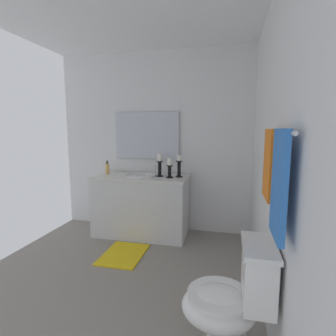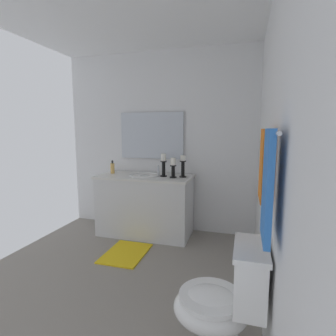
% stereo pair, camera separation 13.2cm
% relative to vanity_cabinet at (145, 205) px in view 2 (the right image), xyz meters
% --- Properties ---
extents(floor, '(3.12, 2.69, 0.02)m').
position_rel_vanity_cabinet_xyz_m(floor, '(1.23, 0.10, -0.41)').
color(floor, gray).
rests_on(floor, ground).
extents(wall_back, '(3.12, 0.04, 2.45)m').
position_rel_vanity_cabinet_xyz_m(wall_back, '(1.23, 1.44, 0.82)').
color(wall_back, white).
rests_on(wall_back, ground).
extents(wall_left, '(0.04, 2.69, 2.45)m').
position_rel_vanity_cabinet_xyz_m(wall_left, '(-0.33, 0.10, 0.82)').
color(wall_left, white).
rests_on(wall_left, ground).
extents(vanity_cabinet, '(0.58, 1.25, 0.80)m').
position_rel_vanity_cabinet_xyz_m(vanity_cabinet, '(0.00, 0.00, 0.00)').
color(vanity_cabinet, silver).
rests_on(vanity_cabinet, ground).
extents(sink_basin, '(0.40, 0.40, 0.24)m').
position_rel_vanity_cabinet_xyz_m(sink_basin, '(-0.00, 0.00, 0.36)').
color(sink_basin, white).
rests_on(sink_basin, vanity_cabinet).
extents(mirror, '(0.02, 0.91, 0.64)m').
position_rel_vanity_cabinet_xyz_m(mirror, '(-0.28, 0.00, 0.92)').
color(mirror, silver).
extents(candle_holder_tall, '(0.09, 0.09, 0.28)m').
position_rel_vanity_cabinet_xyz_m(candle_holder_tall, '(-0.04, 0.51, 0.54)').
color(candle_holder_tall, black).
rests_on(candle_holder_tall, vanity_cabinet).
extents(candle_holder_short, '(0.09, 0.09, 0.25)m').
position_rel_vanity_cabinet_xyz_m(candle_holder_short, '(0.05, 0.40, 0.53)').
color(candle_holder_short, black).
rests_on(candle_holder_short, vanity_cabinet).
extents(candle_holder_mid, '(0.09, 0.09, 0.29)m').
position_rel_vanity_cabinet_xyz_m(candle_holder_mid, '(-0.01, 0.26, 0.55)').
color(candle_holder_mid, black).
rests_on(candle_holder_mid, vanity_cabinet).
extents(soap_bottle, '(0.06, 0.06, 0.18)m').
position_rel_vanity_cabinet_xyz_m(soap_bottle, '(-0.05, -0.50, 0.47)').
color(soap_bottle, '#E5B259').
rests_on(soap_bottle, vanity_cabinet).
extents(toilet, '(0.39, 0.54, 0.75)m').
position_rel_vanity_cabinet_xyz_m(toilet, '(1.74, 1.16, -0.04)').
color(toilet, white).
rests_on(toilet, ground).
extents(towel_bar, '(0.74, 0.02, 0.02)m').
position_rel_vanity_cabinet_xyz_m(towel_bar, '(1.74, 1.38, 0.98)').
color(towel_bar, silver).
extents(towel_near_vanity, '(0.28, 0.03, 0.43)m').
position_rel_vanity_cabinet_xyz_m(towel_near_vanity, '(1.56, 1.36, 0.79)').
color(towel_near_vanity, orange).
rests_on(towel_near_vanity, towel_bar).
extents(towel_center, '(0.28, 0.03, 0.53)m').
position_rel_vanity_cabinet_xyz_m(towel_center, '(1.93, 1.36, 0.74)').
color(towel_center, blue).
rests_on(towel_center, towel_bar).
extents(bath_mat, '(0.60, 0.44, 0.02)m').
position_rel_vanity_cabinet_xyz_m(bath_mat, '(0.62, 0.00, -0.39)').
color(bath_mat, yellow).
rests_on(bath_mat, ground).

